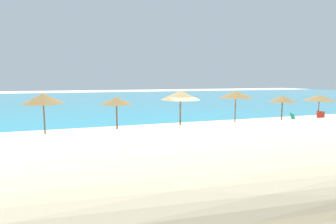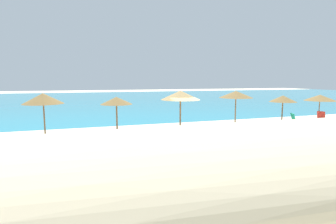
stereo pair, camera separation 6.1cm
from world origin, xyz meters
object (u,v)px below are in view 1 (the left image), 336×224
object	(u,v)px
beach_umbrella_6	(283,99)
lounge_chair_4	(318,120)
beach_umbrella_3	(116,101)
beach_ball	(218,135)
beach_umbrella_4	(180,95)
beach_umbrella_7	(319,98)
cooler_box	(316,126)
beach_umbrella_2	(43,99)
lounge_chair_2	(286,123)
beach_umbrella_5	(236,94)

from	to	relation	value
beach_umbrella_6	lounge_chair_4	xyz separation A→B (m)	(3.35, -0.25, -1.75)
beach_umbrella_3	beach_ball	size ratio (longest dim) A/B	9.10
lounge_chair_4	beach_umbrella_4	bearing A→B (deg)	70.23
beach_umbrella_7	cooler_box	world-z (taller)	beach_umbrella_7
beach_umbrella_4	beach_umbrella_7	size ratio (longest dim) A/B	1.21
beach_umbrella_2	beach_umbrella_7	xyz separation A→B (m)	(20.22, 0.48, -0.41)
beach_umbrella_2	beach_umbrella_6	distance (m)	16.40
beach_umbrella_3	beach_umbrella_4	world-z (taller)	beach_umbrella_4
beach_umbrella_6	cooler_box	bearing A→B (deg)	-30.81
beach_umbrella_3	cooler_box	xyz separation A→B (m)	(14.49, -1.58, -2.14)
beach_umbrella_4	lounge_chair_2	size ratio (longest dim) A/B	1.62
beach_umbrella_5	beach_umbrella_2	bearing A→B (deg)	-177.90
cooler_box	beach_umbrella_4	bearing A→B (deg)	175.06
beach_umbrella_3	beach_umbrella_5	bearing A→B (deg)	-1.28
cooler_box	lounge_chair_4	bearing A→B (deg)	39.14
beach_umbrella_3	beach_umbrella_5	xyz separation A→B (m)	(8.37, -0.19, 0.26)
beach_umbrella_2	beach_ball	world-z (taller)	beach_umbrella_2
beach_umbrella_5	cooler_box	xyz separation A→B (m)	(6.12, -1.39, -2.40)
beach_umbrella_6	cooler_box	size ratio (longest dim) A/B	5.57
beach_umbrella_3	beach_ball	world-z (taller)	beach_umbrella_3
beach_umbrella_2	beach_ball	size ratio (longest dim) A/B	10.24
beach_umbrella_2	beach_ball	bearing A→B (deg)	-7.74
beach_umbrella_2	beach_umbrella_7	world-z (taller)	beach_umbrella_2
lounge_chair_4	beach_ball	xyz separation A→B (m)	(-9.73, -1.44, -0.28)
beach_umbrella_4	lounge_chair_4	world-z (taller)	beach_umbrella_4
beach_umbrella_3	lounge_chair_4	distance (m)	15.85
beach_umbrella_5	lounge_chair_2	distance (m)	4.16
beach_ball	lounge_chair_2	bearing A→B (deg)	5.58
beach_umbrella_7	cooler_box	distance (m)	2.99
beach_umbrella_5	lounge_chair_2	size ratio (longest dim) A/B	1.57
beach_umbrella_4	lounge_chair_2	distance (m)	8.11
beach_umbrella_5	beach_umbrella_7	world-z (taller)	beach_umbrella_5
beach_umbrella_5	lounge_chair_4	world-z (taller)	beach_umbrella_5
beach_umbrella_2	beach_umbrella_5	world-z (taller)	beach_umbrella_2
beach_umbrella_5	lounge_chair_2	xyz separation A→B (m)	(3.39, -1.25, -2.06)
beach_umbrella_3	beach_umbrella_4	size ratio (longest dim) A/B	0.88
beach_umbrella_4	beach_ball	xyz separation A→B (m)	(2.03, -1.34, -2.47)
beach_umbrella_3	cooler_box	distance (m)	14.73
beach_umbrella_5	beach_ball	world-z (taller)	beach_umbrella_5
beach_umbrella_2	lounge_chair_2	xyz separation A→B (m)	(15.77, -0.80, -2.08)
beach_umbrella_2	beach_umbrella_5	distance (m)	12.38
beach_umbrella_4	lounge_chair_2	xyz separation A→B (m)	(7.79, -0.77, -2.11)
beach_umbrella_7	lounge_chair_4	bearing A→B (deg)	-140.13
beach_umbrella_4	cooler_box	xyz separation A→B (m)	(10.52, -0.91, -2.45)
beach_umbrella_5	lounge_chair_2	world-z (taller)	beach_umbrella_5
beach_umbrella_3	lounge_chair_2	distance (m)	11.98
lounge_chair_2	beach_umbrella_7	bearing A→B (deg)	-50.39
beach_umbrella_3	beach_ball	xyz separation A→B (m)	(5.99, -2.00, -2.16)
beach_umbrella_3	beach_umbrella_5	distance (m)	8.37
cooler_box	beach_umbrella_7	bearing A→B (deg)	39.35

